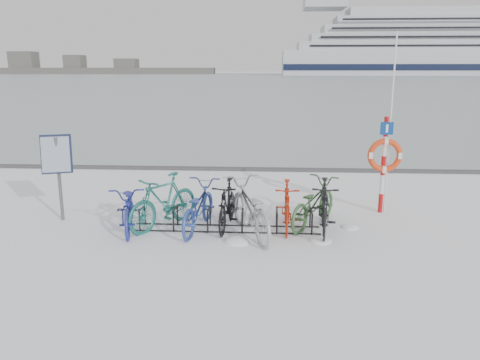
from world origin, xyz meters
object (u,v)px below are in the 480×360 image
Objects in this scene: bike_rack at (226,221)px; info_board at (57,159)px; lifebuoy_station at (385,155)px; cruise_ferry at (422,50)px.

bike_rack is 2.06× the size of info_board.
info_board is at bearing -172.36° from lifebuoy_station.
bike_rack is 4.02m from lifebuoy_station.
info_board is at bearing 173.80° from bike_rack.
lifebuoy_station is at bearing 21.26° from bike_rack.
info_board is (-3.75, 0.41, 1.22)m from bike_rack.
cruise_ferry is at bearing 51.92° from info_board.
lifebuoy_station is 0.03× the size of cruise_ferry.
info_board is at bearing -109.00° from cruise_ferry.
lifebuoy_station reaches higher than bike_rack.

